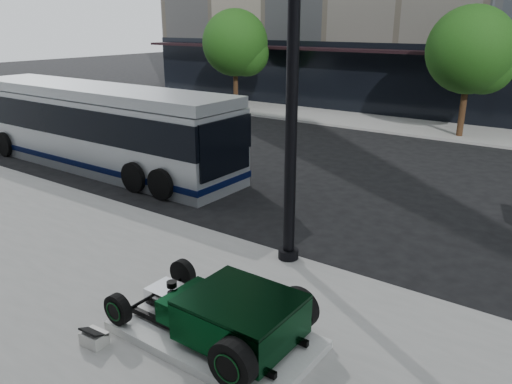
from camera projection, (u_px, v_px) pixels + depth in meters
The scene contains 8 objects.
ground at pixel (291, 220), 13.52m from camera, with size 120.00×120.00×0.00m, color black.
sidewalk_far at pixel (443, 131), 24.26m from camera, with size 70.00×4.00×0.12m, color gray.
street_trees at pixel (474, 54), 21.71m from camera, with size 29.80×3.80×5.70m.
display_plinth at pixel (215, 334), 8.24m from camera, with size 3.40×1.80×0.15m, color silver.
hot_rod at pixel (230, 315), 7.89m from camera, with size 3.22×2.00×0.81m.
info_plaque at pixel (94, 338), 8.08m from camera, with size 0.42×0.32×0.31m.
lamppost at pixel (292, 84), 9.85m from camera, with size 0.45×0.45×8.21m.
transit_bus at pixel (97, 126), 18.14m from camera, with size 12.12×2.88×2.92m.
Camera 1 is at (6.54, -10.75, 5.10)m, focal length 35.00 mm.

